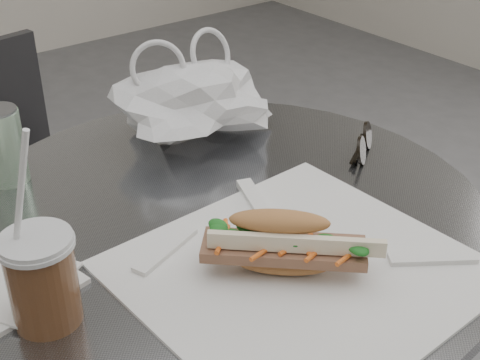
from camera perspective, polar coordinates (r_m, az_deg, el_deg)
cafe_table at (r=1.11m, az=-1.30°, el=-14.61°), size 0.76×0.76×0.74m
chair_far at (r=1.64m, az=-17.07°, el=-4.51°), size 0.41×0.43×0.77m
sandwich_paper at (r=0.82m, az=5.13°, el=-7.73°), size 0.41×0.39×0.00m
banh_mi at (r=0.80m, az=3.59°, el=-5.44°), size 0.23×0.24×0.08m
iced_coffee at (r=0.75m, az=-16.54°, el=-8.03°), size 0.08×0.08×0.24m
sunglasses at (r=1.09m, az=10.43°, el=2.98°), size 0.09×0.07×0.05m
plastic_bag at (r=1.11m, az=-3.92°, el=6.56°), size 0.28×0.23×0.13m
napkin_stack at (r=0.84m, az=-19.06°, el=-8.33°), size 0.17×0.17×0.01m
drink_can at (r=1.04m, az=-19.56°, el=2.78°), size 0.06×0.06×0.12m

